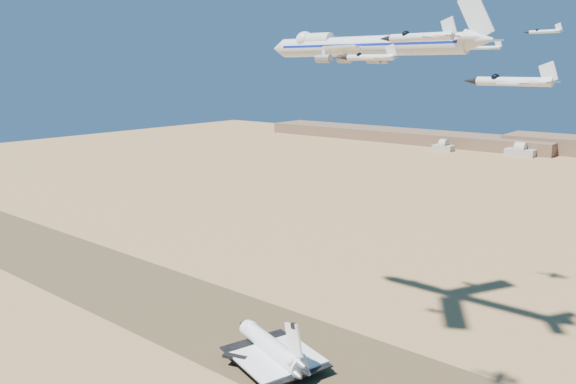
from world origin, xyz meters
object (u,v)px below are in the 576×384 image
Objects in this scene: crew_b at (263,381)px; chase_jet_a at (369,57)px; shuttle at (271,348)px; chase_jet_b at (419,37)px; chase_jet_c at (511,81)px; crew_c at (273,382)px; chase_jet_d at (484,48)px; carrier_747 at (359,46)px; chase_jet_e at (544,31)px; crew_a at (272,383)px.

crew_b is 98.99m from chase_jet_a.
shuttle is 112.08m from chase_jet_b.
chase_jet_b is 1.13× the size of chase_jet_c.
chase_jet_d is (19.29, 97.49, 97.98)m from crew_c.
shuttle is 12.74m from crew_b.
shuttle is 0.49× the size of carrier_747.
chase_jet_e is (40.15, 107.57, 103.60)m from crew_b.
carrier_747 is 4.94× the size of chase_jet_b.
chase_jet_b is (49.90, -16.34, 96.19)m from crew_a.
chase_jet_d is (22.16, 98.43, 98.13)m from crew_b.
chase_jet_a is (30.71, -1.95, 92.96)m from crew_c.
carrier_747 is 45.17× the size of crew_a.
chase_jet_d is at bearing -85.67° from crew_c.
chase_jet_b is 1.15× the size of chase_jet_d.
chase_jet_a is 1.01× the size of chase_jet_d.
chase_jet_d reaches higher than crew_a.
chase_jet_d is (22.49, 49.59, 0.33)m from carrier_747.
chase_jet_d is (19.44, 97.54, 98.06)m from crew_a.
chase_jet_c reaches higher than crew_c.
chase_jet_c is (73.54, -75.39, -8.95)m from carrier_747.
chase_jet_e is at bearing -93.74° from crew_c.
chase_jet_e is at bearing 111.97° from chase_jet_c.
chase_jet_c is at bearing -7.50° from shuttle.
chase_jet_b is at bearing -113.92° from crew_b.
chase_jet_a is (33.58, -1.01, 93.11)m from crew_b.
chase_jet_b is (19.04, -14.44, 3.15)m from chase_jet_a.
carrier_747 is 54.45m from chase_jet_d.
chase_jet_c reaches higher than crew_a.
chase_jet_c is at bearing -117.48° from crew_b.
crew_c is at bearing 170.46° from chase_jet_a.
crew_c is 116.50m from chase_jet_c.
carrier_747 is 41.44× the size of crew_c.
chase_jet_b is at bearing -74.66° from chase_jet_e.
carrier_747 is 109.32m from crew_b.
chase_jet_b is (52.95, -64.29, -1.54)m from carrier_747.
carrier_747 is 5.75× the size of chase_jet_e.
chase_jet_d is at bearing 111.10° from chase_jet_b.
carrier_747 is 5.58× the size of chase_jet_c.
chase_jet_c is 1.03× the size of chase_jet_e.
carrier_747 reaches higher than chase_jet_e.
chase_jet_e is at bearing 82.10° from shuttle.
chase_jet_e is (37.43, 106.69, 103.53)m from crew_a.
crew_a is at bearing -29.95° from shuttle.
shuttle is at bearing -31.29° from crew_c.
crew_c is 0.14× the size of chase_jet_e.
crew_b is at bearing 172.37° from chase_jet_a.
chase_jet_e reaches higher than crew_a.
crew_c is 0.14× the size of chase_jet_a.
crew_b is 0.12× the size of chase_jet_d.
carrier_747 reaches higher than shuttle.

